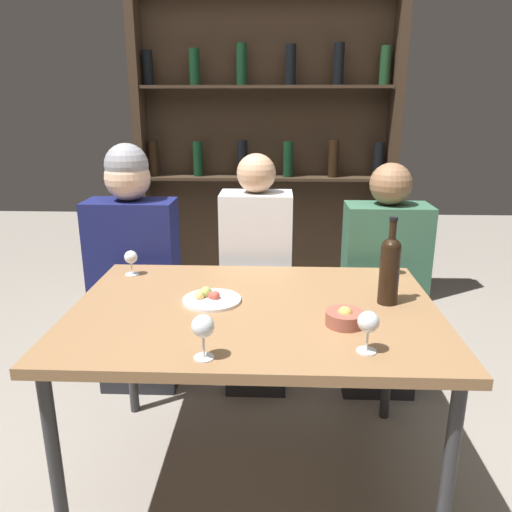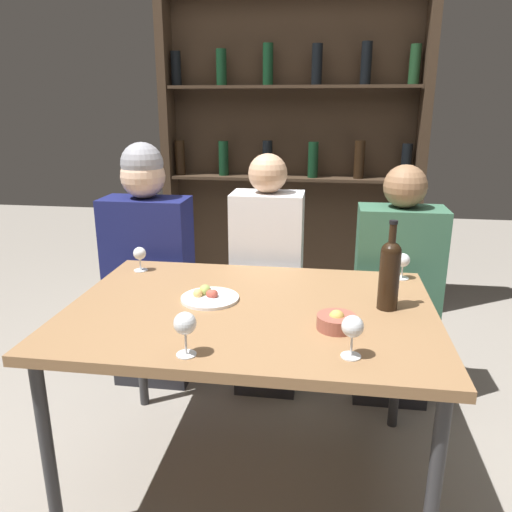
{
  "view_description": "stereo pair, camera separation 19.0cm",
  "coord_description": "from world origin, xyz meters",
  "px_view_note": "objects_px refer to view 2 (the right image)",
  "views": [
    {
      "loc": [
        0.07,
        -1.68,
        1.44
      ],
      "look_at": [
        0.0,
        0.14,
        0.88
      ],
      "focal_mm": 35.0,
      "sensor_mm": 36.0,
      "label": 1
    },
    {
      "loc": [
        0.26,
        -1.66,
        1.44
      ],
      "look_at": [
        0.0,
        0.14,
        0.88
      ],
      "focal_mm": 35.0,
      "sensor_mm": 36.0,
      "label": 2
    }
  ],
  "objects_px": {
    "wine_glass_0": "(353,328)",
    "seated_person_left": "(149,271)",
    "snack_bowl": "(337,321)",
    "wine_glass_2": "(185,325)",
    "wine_glass_3": "(140,255)",
    "seated_person_center": "(267,284)",
    "seated_person_right": "(396,295)",
    "wine_glass_1": "(403,262)",
    "food_plate_0": "(209,297)",
    "wine_bottle": "(390,271)"
  },
  "relations": [
    {
      "from": "wine_bottle",
      "to": "wine_glass_2",
      "type": "height_order",
      "value": "wine_bottle"
    },
    {
      "from": "wine_bottle",
      "to": "snack_bowl",
      "type": "distance_m",
      "value": 0.29
    },
    {
      "from": "wine_bottle",
      "to": "wine_glass_1",
      "type": "relative_size",
      "value": 2.94
    },
    {
      "from": "wine_glass_1",
      "to": "seated_person_center",
      "type": "height_order",
      "value": "seated_person_center"
    },
    {
      "from": "wine_glass_0",
      "to": "snack_bowl",
      "type": "relative_size",
      "value": 1.0
    },
    {
      "from": "wine_glass_3",
      "to": "seated_person_center",
      "type": "xyz_separation_m",
      "value": [
        0.52,
        0.32,
        -0.23
      ]
    },
    {
      "from": "wine_bottle",
      "to": "food_plate_0",
      "type": "bearing_deg",
      "value": -179.08
    },
    {
      "from": "wine_glass_1",
      "to": "seated_person_center",
      "type": "bearing_deg",
      "value": 156.38
    },
    {
      "from": "seated_person_center",
      "to": "seated_person_right",
      "type": "bearing_deg",
      "value": 0.0
    },
    {
      "from": "wine_bottle",
      "to": "wine_glass_1",
      "type": "xyz_separation_m",
      "value": [
        0.09,
        0.33,
        -0.06
      ]
    },
    {
      "from": "wine_bottle",
      "to": "snack_bowl",
      "type": "relative_size",
      "value": 2.5
    },
    {
      "from": "snack_bowl",
      "to": "wine_glass_2",
      "type": "bearing_deg",
      "value": -150.72
    },
    {
      "from": "seated_person_center",
      "to": "wine_glass_1",
      "type": "bearing_deg",
      "value": -23.62
    },
    {
      "from": "seated_person_center",
      "to": "seated_person_left",
      "type": "bearing_deg",
      "value": -180.0
    },
    {
      "from": "seated_person_center",
      "to": "seated_person_right",
      "type": "distance_m",
      "value": 0.63
    },
    {
      "from": "wine_glass_3",
      "to": "seated_person_center",
      "type": "height_order",
      "value": "seated_person_center"
    },
    {
      "from": "wine_glass_3",
      "to": "wine_glass_1",
      "type": "bearing_deg",
      "value": 3.05
    },
    {
      "from": "wine_glass_0",
      "to": "seated_person_center",
      "type": "xyz_separation_m",
      "value": [
        -0.37,
        0.98,
        -0.25
      ]
    },
    {
      "from": "wine_glass_2",
      "to": "food_plate_0",
      "type": "distance_m",
      "value": 0.44
    },
    {
      "from": "wine_glass_1",
      "to": "seated_person_right",
      "type": "height_order",
      "value": "seated_person_right"
    },
    {
      "from": "food_plate_0",
      "to": "wine_glass_2",
      "type": "bearing_deg",
      "value": -85.22
    },
    {
      "from": "seated_person_right",
      "to": "seated_person_left",
      "type": "bearing_deg",
      "value": -180.0
    },
    {
      "from": "wine_glass_0",
      "to": "seated_person_center",
      "type": "distance_m",
      "value": 1.08
    },
    {
      "from": "wine_glass_0",
      "to": "seated_person_left",
      "type": "xyz_separation_m",
      "value": [
        -0.98,
        0.98,
        -0.21
      ]
    },
    {
      "from": "wine_bottle",
      "to": "seated_person_left",
      "type": "height_order",
      "value": "seated_person_left"
    },
    {
      "from": "snack_bowl",
      "to": "wine_glass_1",
      "type": "bearing_deg",
      "value": 62.61
    },
    {
      "from": "wine_bottle",
      "to": "wine_glass_1",
      "type": "distance_m",
      "value": 0.35
    },
    {
      "from": "wine_glass_2",
      "to": "food_plate_0",
      "type": "height_order",
      "value": "wine_glass_2"
    },
    {
      "from": "wine_glass_1",
      "to": "snack_bowl",
      "type": "bearing_deg",
      "value": -117.39
    },
    {
      "from": "seated_person_left",
      "to": "seated_person_right",
      "type": "xyz_separation_m",
      "value": [
        1.24,
        0.0,
        -0.06
      ]
    },
    {
      "from": "seated_person_left",
      "to": "snack_bowl",
      "type": "bearing_deg",
      "value": -40.41
    },
    {
      "from": "snack_bowl",
      "to": "seated_person_center",
      "type": "distance_m",
      "value": 0.88
    },
    {
      "from": "snack_bowl",
      "to": "food_plate_0",
      "type": "bearing_deg",
      "value": 158.26
    },
    {
      "from": "seated_person_left",
      "to": "wine_glass_3",
      "type": "bearing_deg",
      "value": -75.03
    },
    {
      "from": "wine_bottle",
      "to": "wine_glass_2",
      "type": "distance_m",
      "value": 0.76
    },
    {
      "from": "seated_person_right",
      "to": "snack_bowl",
      "type": "bearing_deg",
      "value": -110.48
    },
    {
      "from": "wine_glass_1",
      "to": "food_plate_0",
      "type": "bearing_deg",
      "value": -155.31
    },
    {
      "from": "seated_person_left",
      "to": "wine_glass_0",
      "type": "bearing_deg",
      "value": -45.16
    },
    {
      "from": "snack_bowl",
      "to": "wine_bottle",
      "type": "bearing_deg",
      "value": 47.67
    },
    {
      "from": "wine_glass_0",
      "to": "food_plate_0",
      "type": "bearing_deg",
      "value": 143.94
    },
    {
      "from": "wine_glass_0",
      "to": "wine_glass_1",
      "type": "bearing_deg",
      "value": 71.87
    },
    {
      "from": "wine_glass_3",
      "to": "seated_person_center",
      "type": "distance_m",
      "value": 0.66
    },
    {
      "from": "wine_glass_2",
      "to": "seated_person_center",
      "type": "bearing_deg",
      "value": 84.0
    },
    {
      "from": "food_plate_0",
      "to": "seated_person_left",
      "type": "xyz_separation_m",
      "value": [
        -0.46,
        0.61,
        -0.13
      ]
    },
    {
      "from": "wine_glass_1",
      "to": "seated_person_right",
      "type": "distance_m",
      "value": 0.37
    },
    {
      "from": "seated_person_right",
      "to": "seated_person_center",
      "type": "bearing_deg",
      "value": 180.0
    },
    {
      "from": "food_plate_0",
      "to": "seated_person_right",
      "type": "relative_size",
      "value": 0.18
    },
    {
      "from": "wine_glass_0",
      "to": "seated_person_left",
      "type": "bearing_deg",
      "value": 134.84
    },
    {
      "from": "wine_glass_2",
      "to": "wine_glass_3",
      "type": "bearing_deg",
      "value": 119.89
    },
    {
      "from": "wine_glass_2",
      "to": "food_plate_0",
      "type": "bearing_deg",
      "value": 94.78
    }
  ]
}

